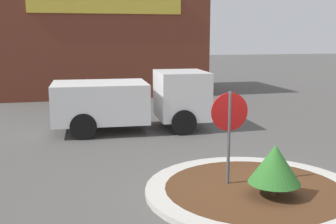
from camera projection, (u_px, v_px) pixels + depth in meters
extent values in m
plane|color=#514F4C|center=(254.00, 193.00, 8.85)|extent=(120.00, 120.00, 0.00)
cylinder|color=#BCB7AD|center=(254.00, 191.00, 8.83)|extent=(4.58, 4.58, 0.13)
cylinder|color=#4C2D19|center=(254.00, 190.00, 8.83)|extent=(3.76, 3.76, 0.13)
cylinder|color=#4C4C51|center=(229.00, 141.00, 8.92)|extent=(0.07, 0.07, 2.12)
cylinder|color=#B71414|center=(229.00, 112.00, 8.81)|extent=(0.81, 0.03, 0.81)
cylinder|color=brown|center=(274.00, 189.00, 8.35)|extent=(0.08, 0.08, 0.28)
cone|color=#2D6B28|center=(275.00, 164.00, 8.25)|extent=(1.04, 1.04, 0.77)
cube|color=white|center=(181.00, 95.00, 14.89)|extent=(1.77, 2.23, 1.65)
cube|color=white|center=(100.00, 102.00, 14.38)|extent=(3.25, 2.40, 1.31)
cube|color=black|center=(198.00, 86.00, 14.94)|extent=(0.12, 1.94, 0.58)
cylinder|color=black|center=(171.00, 111.00, 16.01)|extent=(0.86, 0.28, 0.85)
cylinder|color=black|center=(184.00, 122.00, 13.98)|extent=(0.86, 0.28, 0.85)
cylinder|color=black|center=(84.00, 114.00, 15.39)|extent=(0.86, 0.28, 0.85)
cylinder|color=black|center=(83.00, 126.00, 13.37)|extent=(0.86, 0.28, 0.85)
cube|color=brown|center=(103.00, 44.00, 24.15)|extent=(10.92, 6.00, 5.60)
cube|color=gold|center=(106.00, 4.00, 20.89)|extent=(7.64, 0.08, 0.90)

